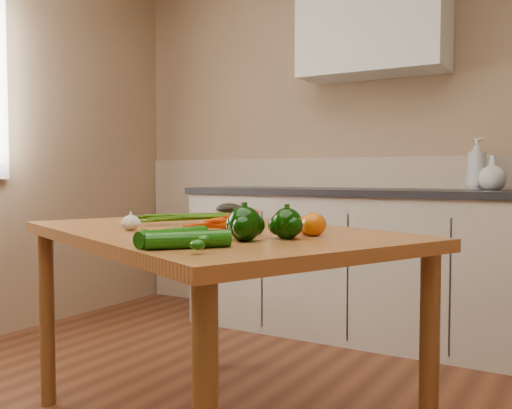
{
  "coord_description": "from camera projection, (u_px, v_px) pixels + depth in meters",
  "views": [
    {
      "loc": [
        1.11,
        -1.11,
        0.99
      ],
      "look_at": [
        -0.06,
        0.84,
        0.87
      ],
      "focal_mm": 40.0,
      "sensor_mm": 36.0,
      "label": 1
    }
  ],
  "objects": [
    {
      "name": "room",
      "position": [
        154.0,
        85.0,
        1.66
      ],
      "size": [
        4.04,
        5.04,
        2.64
      ],
      "color": "brown",
      "rests_on": "ground"
    },
    {
      "name": "counter_run",
      "position": [
        414.0,
        265.0,
        3.32
      ],
      "size": [
        2.84,
        0.64,
        1.14
      ],
      "color": "#BAAD9B",
      "rests_on": "ground"
    },
    {
      "name": "upper_cabinets",
      "position": [
        478.0,
        3.0,
        3.2
      ],
      "size": [
        2.15,
        0.35,
        0.7
      ],
      "color": "silver",
      "rests_on": "room"
    },
    {
      "name": "table",
      "position": [
        210.0,
        252.0,
        2.1
      ],
      "size": [
        1.72,
        1.46,
        0.79
      ],
      "rotation": [
        0.0,
        0.0,
        -0.42
      ],
      "color": "#AB6631",
      "rests_on": "ground"
    },
    {
      "name": "soap_bottle_a",
      "position": [
        477.0,
        164.0,
        3.28
      ],
      "size": [
        0.16,
        0.16,
        0.3
      ],
      "primitive_type": "imported",
      "rotation": [
        0.0,
        0.0,
        1.03
      ],
      "color": "silver",
      "rests_on": "counter_run"
    },
    {
      "name": "soap_bottle_c",
      "position": [
        492.0,
        173.0,
        3.14
      ],
      "size": [
        0.18,
        0.18,
        0.19
      ],
      "primitive_type": "imported",
      "rotation": [
        0.0,
        0.0,
        5.0
      ],
      "color": "silver",
      "rests_on": "counter_run"
    },
    {
      "name": "carrot_bunch",
      "position": [
        215.0,
        218.0,
        2.16
      ],
      "size": [
        0.33,
        0.3,
        0.07
      ],
      "primitive_type": null,
      "rotation": [
        0.0,
        0.0,
        -0.42
      ],
      "color": "#EB4705",
      "rests_on": "table"
    },
    {
      "name": "leafy_greens",
      "position": [
        228.0,
        207.0,
        2.59
      ],
      "size": [
        0.21,
        0.19,
        0.1
      ],
      "primitive_type": null,
      "color": "black",
      "rests_on": "table"
    },
    {
      "name": "garlic_bulb",
      "position": [
        131.0,
        223.0,
        2.03
      ],
      "size": [
        0.06,
        0.06,
        0.05
      ],
      "primitive_type": "ellipsoid",
      "color": "silver",
      "rests_on": "table"
    },
    {
      "name": "pepper_a",
      "position": [
        244.0,
        221.0,
        1.87
      ],
      "size": [
        0.1,
        0.1,
        0.1
      ],
      "primitive_type": "sphere",
      "color": "black",
      "rests_on": "table"
    },
    {
      "name": "pepper_b",
      "position": [
        287.0,
        224.0,
        1.77
      ],
      "size": [
        0.1,
        0.1,
        0.1
      ],
      "primitive_type": "sphere",
      "color": "black",
      "rests_on": "table"
    },
    {
      "name": "pepper_c",
      "position": [
        245.0,
        224.0,
        1.71
      ],
      "size": [
        0.1,
        0.1,
        0.1
      ],
      "primitive_type": "sphere",
      "color": "black",
      "rests_on": "table"
    },
    {
      "name": "tomato_a",
      "position": [
        290.0,
        223.0,
        1.99
      ],
      "size": [
        0.06,
        0.06,
        0.06
      ],
      "primitive_type": "ellipsoid",
      "color": "#810902",
      "rests_on": "table"
    },
    {
      "name": "tomato_b",
      "position": [
        307.0,
        225.0,
        1.9
      ],
      "size": [
        0.07,
        0.07,
        0.06
      ],
      "primitive_type": "ellipsoid",
      "color": "#CC5805",
      "rests_on": "table"
    },
    {
      "name": "tomato_c",
      "position": [
        314.0,
        224.0,
        1.85
      ],
      "size": [
        0.08,
        0.08,
        0.08
      ],
      "primitive_type": "ellipsoid",
      "color": "#CC5805",
      "rests_on": "table"
    },
    {
      "name": "zucchini_a",
      "position": [
        188.0,
        240.0,
        1.54
      ],
      "size": [
        0.19,
        0.21,
        0.05
      ],
      "primitive_type": "cylinder",
      "rotation": [
        1.57,
        0.0,
        -0.71
      ],
      "color": "#0D4B08",
      "rests_on": "table"
    },
    {
      "name": "zucchini_b",
      "position": [
        173.0,
        237.0,
        1.61
      ],
      "size": [
        0.08,
        0.25,
        0.05
      ],
      "primitive_type": "cylinder",
      "rotation": [
        1.57,
        0.0,
        -0.15
      ],
      "color": "#0D4B08",
      "rests_on": "table"
    }
  ]
}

